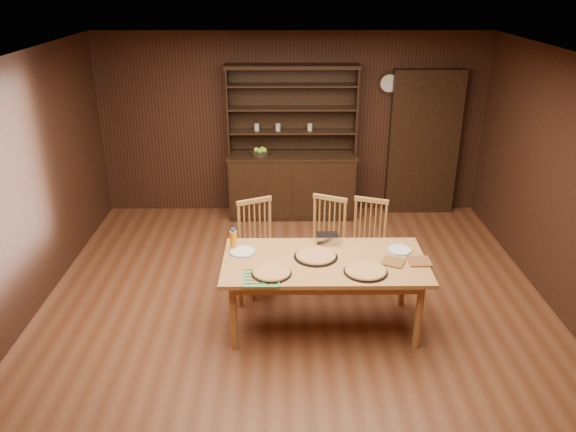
{
  "coord_description": "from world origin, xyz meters",
  "views": [
    {
      "loc": [
        -0.12,
        -4.93,
        3.31
      ],
      "look_at": [
        -0.08,
        0.4,
        1.0
      ],
      "focal_mm": 35.0,
      "sensor_mm": 36.0,
      "label": 1
    }
  ],
  "objects_px": {
    "china_hutch": "(292,177)",
    "dining_table": "(324,267)",
    "chair_left": "(258,243)",
    "chair_right": "(368,239)",
    "chair_center": "(326,239)",
    "juice_bottle": "(233,239)"
  },
  "relations": [
    {
      "from": "dining_table",
      "to": "chair_center",
      "type": "relative_size",
      "value": 1.92
    },
    {
      "from": "chair_left",
      "to": "chair_right",
      "type": "height_order",
      "value": "chair_left"
    },
    {
      "from": "china_hutch",
      "to": "chair_right",
      "type": "distance_m",
      "value": 2.12
    },
    {
      "from": "dining_table",
      "to": "chair_right",
      "type": "relative_size",
      "value": 1.98
    },
    {
      "from": "chair_right",
      "to": "juice_bottle",
      "type": "xyz_separation_m",
      "value": [
        -1.46,
        -0.65,
        0.32
      ]
    },
    {
      "from": "chair_center",
      "to": "chair_right",
      "type": "relative_size",
      "value": 1.03
    },
    {
      "from": "china_hutch",
      "to": "juice_bottle",
      "type": "xyz_separation_m",
      "value": [
        -0.63,
        -2.6,
        0.26
      ]
    },
    {
      "from": "chair_left",
      "to": "juice_bottle",
      "type": "relative_size",
      "value": 4.78
    },
    {
      "from": "dining_table",
      "to": "chair_left",
      "type": "height_order",
      "value": "chair_left"
    },
    {
      "from": "china_hutch",
      "to": "juice_bottle",
      "type": "bearing_deg",
      "value": -103.59
    },
    {
      "from": "chair_center",
      "to": "china_hutch",
      "type": "bearing_deg",
      "value": 124.84
    },
    {
      "from": "china_hutch",
      "to": "chair_left",
      "type": "distance_m",
      "value": 2.13
    },
    {
      "from": "chair_left",
      "to": "juice_bottle",
      "type": "xyz_separation_m",
      "value": [
        -0.22,
        -0.52,
        0.3
      ]
    },
    {
      "from": "chair_left",
      "to": "dining_table",
      "type": "bearing_deg",
      "value": -73.67
    },
    {
      "from": "china_hutch",
      "to": "juice_bottle",
      "type": "distance_m",
      "value": 2.69
    },
    {
      "from": "china_hutch",
      "to": "chair_right",
      "type": "relative_size",
      "value": 2.18
    },
    {
      "from": "china_hutch",
      "to": "dining_table",
      "type": "bearing_deg",
      "value": -84.55
    },
    {
      "from": "chair_left",
      "to": "chair_center",
      "type": "distance_m",
      "value": 0.77
    },
    {
      "from": "chair_left",
      "to": "chair_right",
      "type": "bearing_deg",
      "value": -18.47
    },
    {
      "from": "china_hutch",
      "to": "chair_left",
      "type": "xyz_separation_m",
      "value": [
        -0.41,
        -2.09,
        -0.04
      ]
    },
    {
      "from": "chair_center",
      "to": "chair_right",
      "type": "height_order",
      "value": "chair_center"
    },
    {
      "from": "dining_table",
      "to": "chair_center",
      "type": "distance_m",
      "value": 0.92
    }
  ]
}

